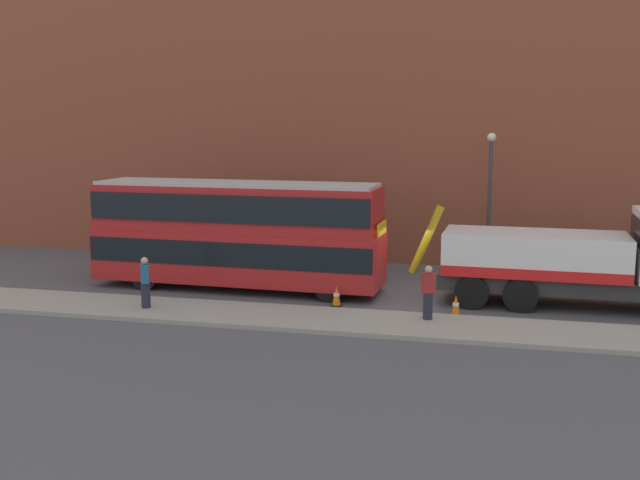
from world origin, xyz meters
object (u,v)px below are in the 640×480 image
(traffic_cone_near_bus, at_px, (337,296))
(street_lamp, at_px, (490,191))
(double_decker_bus, at_px, (237,231))
(pedestrian_bystander, at_px, (428,293))
(recovery_tow_truck, at_px, (589,257))
(pedestrian_onlooker, at_px, (145,283))
(traffic_cone_midway, at_px, (456,306))

(traffic_cone_near_bus, bearing_deg, street_lamp, 52.84)
(double_decker_bus, bearing_deg, pedestrian_bystander, -21.58)
(street_lamp, bearing_deg, double_decker_bus, -152.09)
(recovery_tow_truck, xyz_separation_m, pedestrian_onlooker, (-14.35, -3.95, -0.77))
(traffic_cone_near_bus, distance_m, traffic_cone_midway, 4.09)
(traffic_cone_near_bus, bearing_deg, double_decker_bus, 158.18)
(pedestrian_onlooker, bearing_deg, street_lamp, 13.37)
(double_decker_bus, distance_m, pedestrian_bystander, 8.22)
(recovery_tow_truck, height_order, pedestrian_onlooker, recovery_tow_truck)
(pedestrian_onlooker, bearing_deg, traffic_cone_near_bus, -4.62)
(pedestrian_onlooker, distance_m, traffic_cone_midway, 10.27)
(traffic_cone_near_bus, height_order, street_lamp, street_lamp)
(traffic_cone_near_bus, relative_size, street_lamp, 0.12)
(double_decker_bus, distance_m, traffic_cone_near_bus, 4.90)
(pedestrian_bystander, relative_size, traffic_cone_near_bus, 2.38)
(recovery_tow_truck, bearing_deg, double_decker_bus, -178.32)
(pedestrian_bystander, bearing_deg, pedestrian_onlooker, 78.47)
(recovery_tow_truck, distance_m, pedestrian_onlooker, 14.91)
(traffic_cone_near_bus, bearing_deg, recovery_tow_truck, 11.30)
(recovery_tow_truck, xyz_separation_m, pedestrian_bystander, (-5.08, -3.20, -0.77))
(street_lamp, bearing_deg, pedestrian_bystander, -101.81)
(traffic_cone_near_bus, height_order, traffic_cone_midway, same)
(pedestrian_bystander, distance_m, traffic_cone_midway, 1.52)
(pedestrian_onlooker, height_order, street_lamp, street_lamp)
(recovery_tow_truck, height_order, traffic_cone_near_bus, recovery_tow_truck)
(pedestrian_onlooker, height_order, traffic_cone_near_bus, pedestrian_onlooker)
(double_decker_bus, height_order, street_lamp, street_lamp)
(recovery_tow_truck, relative_size, traffic_cone_midway, 14.14)
(recovery_tow_truck, height_order, double_decker_bus, double_decker_bus)
(traffic_cone_midway, distance_m, street_lamp, 7.67)
(recovery_tow_truck, distance_m, street_lamp, 6.17)
(pedestrian_onlooker, xyz_separation_m, traffic_cone_midway, (10.08, 1.86, -0.64))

